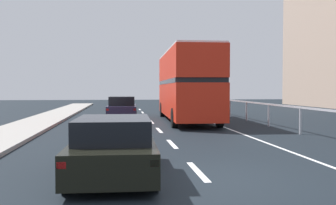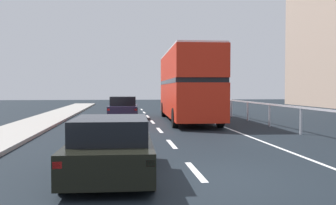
{
  "view_description": "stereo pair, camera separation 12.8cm",
  "coord_description": "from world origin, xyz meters",
  "views": [
    {
      "loc": [
        -1.82,
        -8.17,
        1.97
      ],
      "look_at": [
        0.12,
        7.23,
        1.4
      ],
      "focal_mm": 40.61,
      "sensor_mm": 36.0,
      "label": 1
    },
    {
      "loc": [
        -1.69,
        -8.19,
        1.97
      ],
      "look_at": [
        0.12,
        7.23,
        1.4
      ],
      "focal_mm": 40.61,
      "sensor_mm": 36.0,
      "label": 2
    }
  ],
  "objects": [
    {
      "name": "ground_plane",
      "position": [
        0.0,
        0.0,
        -0.05
      ],
      "size": [
        74.65,
        120.0,
        0.1
      ],
      "primitive_type": "cube",
      "color": "black"
    },
    {
      "name": "double_decker_bus_red",
      "position": [
        2.14,
        14.34,
        2.26
      ],
      "size": [
        2.86,
        10.74,
        4.2
      ],
      "rotation": [
        0.0,
        0.0,
        -0.03
      ],
      "color": "red",
      "rests_on": "ground"
    },
    {
      "name": "sedan_car_ahead",
      "position": [
        -1.7,
        17.07,
        0.7
      ],
      "size": [
        2.02,
        4.5,
        1.46
      ],
      "rotation": [
        0.0,
        0.0,
        -0.04
      ],
      "color": "#231F39",
      "rests_on": "ground"
    },
    {
      "name": "bridge_side_railing",
      "position": [
        5.86,
        9.0,
        0.96
      ],
      "size": [
        0.1,
        42.0,
        1.2
      ],
      "color": "#AFB0B7",
      "rests_on": "ground"
    },
    {
      "name": "lane_paint_markings",
      "position": [
        2.11,
        8.38,
        0.0
      ],
      "size": [
        3.58,
        46.0,
        0.01
      ],
      "color": "silver",
      "rests_on": "ground"
    },
    {
      "name": "hatchback_car_near",
      "position": [
        -1.97,
        0.43,
        0.64
      ],
      "size": [
        1.92,
        4.27,
        1.33
      ],
      "rotation": [
        0.0,
        0.0,
        -0.03
      ],
      "color": "black",
      "rests_on": "ground"
    }
  ]
}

